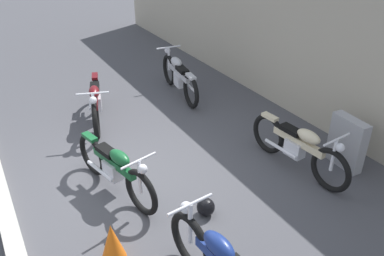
{
  "coord_description": "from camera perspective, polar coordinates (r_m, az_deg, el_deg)",
  "views": [
    {
      "loc": [
        5.13,
        -1.6,
        3.97
      ],
      "look_at": [
        -0.09,
        1.45,
        0.55
      ],
      "focal_mm": 37.04,
      "sensor_mm": 36.0,
      "label": 1
    }
  ],
  "objects": [
    {
      "name": "ground_plane",
      "position": [
        6.68,
        -10.5,
        -7.57
      ],
      "size": [
        40.0,
        40.0,
        0.0
      ],
      "primitive_type": "plane",
      "color": "#47474C"
    },
    {
      "name": "building_wall",
      "position": [
        8.2,
        18.21,
        10.68
      ],
      "size": [
        18.0,
        0.3,
        3.05
      ],
      "primitive_type": "cube",
      "color": "#B2A893",
      "rests_on": "ground_plane"
    },
    {
      "name": "curb_strip",
      "position": [
        6.45,
        -25.18,
        -11.23
      ],
      "size": [
        18.0,
        0.24,
        0.12
      ],
      "primitive_type": "cube",
      "color": "#B7B2A8",
      "rests_on": "ground_plane"
    },
    {
      "name": "stone_marker",
      "position": [
        7.21,
        21.42,
        -1.96
      ],
      "size": [
        0.69,
        0.24,
        0.91
      ],
      "primitive_type": "cube",
      "rotation": [
        0.0,
        0.0,
        -0.07
      ],
      "color": "#9E9EA3",
      "rests_on": "ground_plane"
    },
    {
      "name": "helmet",
      "position": [
        5.87,
        1.99,
        -11.3
      ],
      "size": [
        0.27,
        0.27,
        0.27
      ],
      "primitive_type": "sphere",
      "color": "black",
      "rests_on": "ground_plane"
    },
    {
      "name": "traffic_cone",
      "position": [
        5.27,
        -11.41,
        -15.76
      ],
      "size": [
        0.32,
        0.32,
        0.55
      ],
      "primitive_type": "cone",
      "color": "orange",
      "rests_on": "ground_plane"
    },
    {
      "name": "motorcycle_cream",
      "position": [
        6.83,
        15.07,
        -2.62
      ],
      "size": [
        2.11,
        0.59,
        0.95
      ],
      "rotation": [
        0.0,
        0.0,
        0.08
      ],
      "color": "black",
      "rests_on": "ground_plane"
    },
    {
      "name": "motorcycle_silver",
      "position": [
        9.34,
        -1.87,
        7.47
      ],
      "size": [
        2.18,
        0.61,
        0.98
      ],
      "rotation": [
        0.0,
        0.0,
        3.01
      ],
      "color": "black",
      "rests_on": "ground_plane"
    },
    {
      "name": "motorcycle_green",
      "position": [
        6.21,
        -11.02,
        -5.7
      ],
      "size": [
        2.04,
        0.71,
        0.93
      ],
      "rotation": [
        0.0,
        0.0,
        0.22
      ],
      "color": "black",
      "rests_on": "ground_plane"
    },
    {
      "name": "motorcycle_maroon",
      "position": [
        8.35,
        -13.69,
        3.77
      ],
      "size": [
        2.05,
        0.9,
        0.96
      ],
      "rotation": [
        0.0,
        0.0,
        -0.33
      ],
      "color": "black",
      "rests_on": "ground_plane"
    }
  ]
}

